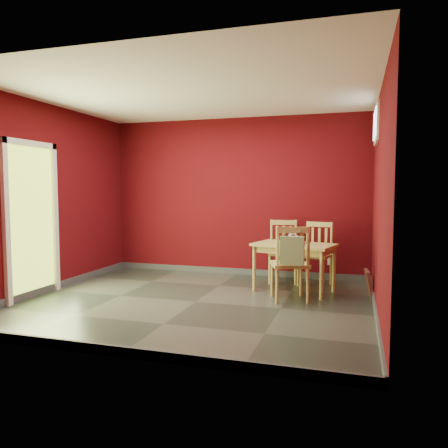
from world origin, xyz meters
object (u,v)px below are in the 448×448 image
(chair_near, at_px, (290,263))
(dining_table, at_px, (294,250))
(tote_bag, at_px, (292,251))
(picture_frame, at_px, (369,283))
(cat, at_px, (293,237))
(chair_far_left, at_px, (283,250))
(chair_far_right, at_px, (316,253))

(chair_near, bearing_deg, dining_table, 92.86)
(tote_bag, distance_m, picture_frame, 1.36)
(tote_bag, height_order, picture_frame, tote_bag)
(cat, bearing_deg, chair_far_left, 129.17)
(chair_far_right, bearing_deg, chair_far_left, 168.72)
(dining_table, height_order, chair_near, chair_near)
(cat, distance_m, picture_frame, 1.22)
(picture_frame, bearing_deg, chair_near, -149.75)
(tote_bag, relative_size, picture_frame, 1.16)
(chair_near, xyz_separation_m, cat, (-0.04, 0.53, 0.28))
(chair_far_left, height_order, picture_frame, chair_far_left)
(chair_far_right, height_order, picture_frame, chair_far_right)
(chair_far_right, xyz_separation_m, tote_bag, (-0.19, -1.32, 0.21))
(dining_table, xyz_separation_m, picture_frame, (1.04, 0.04, -0.43))
(dining_table, height_order, tote_bag, tote_bag)
(chair_far_left, relative_size, tote_bag, 2.30)
(tote_bag, bearing_deg, chair_near, 102.92)
(chair_far_right, distance_m, tote_bag, 1.35)
(chair_far_left, bearing_deg, picture_frame, -25.27)
(chair_far_left, relative_size, chair_near, 0.98)
(chair_far_right, bearing_deg, tote_bag, -98.01)
(chair_far_right, height_order, cat, chair_far_right)
(chair_far_left, height_order, chair_far_right, chair_far_left)
(chair_far_right, relative_size, picture_frame, 2.64)
(chair_far_right, relative_size, tote_bag, 2.28)
(tote_bag, xyz_separation_m, cat, (-0.09, 0.75, 0.09))
(dining_table, relative_size, tote_bag, 2.91)
(chair_far_left, bearing_deg, dining_table, -68.36)
(picture_frame, bearing_deg, chair_far_right, 146.69)
(dining_table, xyz_separation_m, chair_far_right, (0.27, 0.55, -0.11))
(chair_near, distance_m, cat, 0.60)
(dining_table, xyz_separation_m, chair_far_left, (-0.26, 0.66, -0.11))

